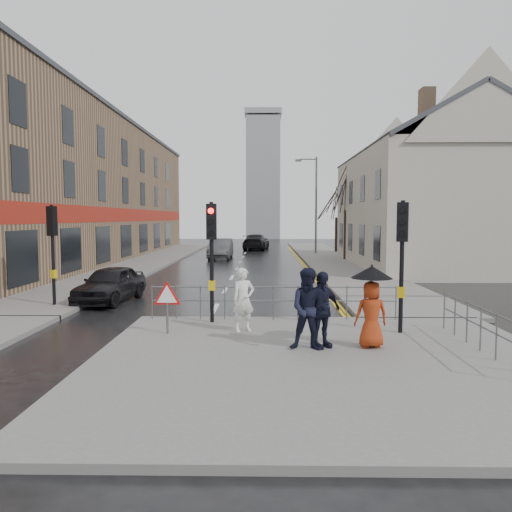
{
  "coord_description": "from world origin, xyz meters",
  "views": [
    {
      "loc": [
        1.68,
        -13.76,
        3.1
      ],
      "look_at": [
        1.39,
        3.98,
        1.74
      ],
      "focal_mm": 35.0,
      "sensor_mm": 36.0,
      "label": 1
    }
  ],
  "objects_px": {
    "pedestrian_b": "(310,309)",
    "pedestrian_d": "(321,310)",
    "pedestrian_with_umbrella": "(371,301)",
    "pedestrian_a": "(243,300)",
    "car_mid": "(221,249)",
    "car_parked": "(110,284)"
  },
  "relations": [
    {
      "from": "car_parked",
      "to": "car_mid",
      "type": "distance_m",
      "value": 19.78
    },
    {
      "from": "car_mid",
      "to": "pedestrian_b",
      "type": "bearing_deg",
      "value": -80.19
    },
    {
      "from": "pedestrian_b",
      "to": "car_parked",
      "type": "bearing_deg",
      "value": 139.95
    },
    {
      "from": "pedestrian_b",
      "to": "car_mid",
      "type": "height_order",
      "value": "pedestrian_b"
    },
    {
      "from": "pedestrian_b",
      "to": "car_parked",
      "type": "distance_m",
      "value": 9.79
    },
    {
      "from": "pedestrian_a",
      "to": "pedestrian_b",
      "type": "distance_m",
      "value": 2.41
    },
    {
      "from": "pedestrian_d",
      "to": "car_mid",
      "type": "relative_size",
      "value": 0.38
    },
    {
      "from": "pedestrian_a",
      "to": "pedestrian_d",
      "type": "distance_m",
      "value": 2.46
    },
    {
      "from": "pedestrian_b",
      "to": "pedestrian_d",
      "type": "xyz_separation_m",
      "value": [
        0.28,
        0.2,
        -0.05
      ]
    },
    {
      "from": "car_parked",
      "to": "pedestrian_with_umbrella",
      "type": "bearing_deg",
      "value": -33.02
    },
    {
      "from": "pedestrian_a",
      "to": "pedestrian_d",
      "type": "height_order",
      "value": "pedestrian_d"
    },
    {
      "from": "car_mid",
      "to": "pedestrian_a",
      "type": "bearing_deg",
      "value": -83.03
    },
    {
      "from": "pedestrian_with_umbrella",
      "to": "car_mid",
      "type": "xyz_separation_m",
      "value": [
        -5.76,
        26.53,
        -0.45
      ]
    },
    {
      "from": "pedestrian_b",
      "to": "pedestrian_with_umbrella",
      "type": "bearing_deg",
      "value": 16.23
    },
    {
      "from": "car_mid",
      "to": "pedestrian_with_umbrella",
      "type": "bearing_deg",
      "value": -77.14
    },
    {
      "from": "pedestrian_b",
      "to": "car_mid",
      "type": "relative_size",
      "value": 0.4
    },
    {
      "from": "pedestrian_a",
      "to": "pedestrian_with_umbrella",
      "type": "distance_m",
      "value": 3.39
    },
    {
      "from": "car_parked",
      "to": "car_mid",
      "type": "bearing_deg",
      "value": 90.45
    },
    {
      "from": "pedestrian_a",
      "to": "car_mid",
      "type": "xyz_separation_m",
      "value": [
        -2.78,
        24.94,
        -0.21
      ]
    },
    {
      "from": "pedestrian_d",
      "to": "pedestrian_b",
      "type": "bearing_deg",
      "value": -175.53
    },
    {
      "from": "pedestrian_with_umbrella",
      "to": "car_mid",
      "type": "bearing_deg",
      "value": 102.25
    },
    {
      "from": "pedestrian_with_umbrella",
      "to": "pedestrian_a",
      "type": "bearing_deg",
      "value": 151.85
    }
  ]
}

